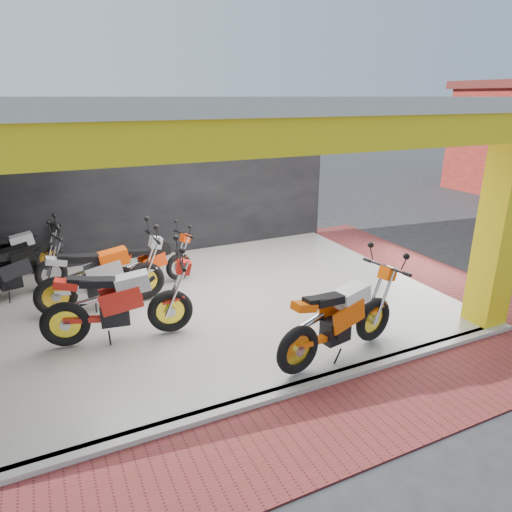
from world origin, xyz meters
The scene contains 16 objects.
ground centered at (0.00, 0.00, 0.00)m, with size 80.00×80.00×0.00m, color #2D2D30.
showroom_floor centered at (0.00, 2.00, 0.05)m, with size 8.00×6.00×0.10m, color silver.
showroom_ceiling centered at (0.00, 2.00, 3.60)m, with size 8.40×6.40×0.20m, color beige.
back_wall centered at (0.00, 5.10, 1.75)m, with size 8.20×0.20×3.50m, color black.
corner_column centered at (3.75, -0.75, 1.75)m, with size 0.50×0.50×3.50m, color yellow.
header_beam_front centered at (0.00, -1.00, 3.30)m, with size 8.40×0.30×0.40m, color yellow.
header_beam_right centered at (4.00, 2.00, 3.30)m, with size 0.30×6.40×0.40m, color yellow.
floor_kerb centered at (0.00, -1.02, 0.05)m, with size 8.00×0.20×0.10m, color silver.
paver_front centered at (0.00, -1.80, 0.01)m, with size 9.00×1.40×0.03m, color maroon.
paver_right centered at (4.80, 2.00, 0.01)m, with size 1.40×7.00×0.03m, color maroon.
moto_hero centered at (1.57, -0.50, 0.82)m, with size 2.35×0.87×1.43m, color #F65A0A, non-canonical shape.
moto_row_a centered at (-1.17, 1.10, 0.83)m, with size 2.40×0.89×1.47m, color red, non-canonical shape.
moto_row_b centered at (-0.42, 3.20, 0.68)m, with size 1.90×0.71×1.16m, color #F33A0A, non-canonical shape.
moto_row_c centered at (-1.24, 2.53, 0.83)m, with size 2.37×0.88×1.45m, color #B3B6BB, non-canonical shape.
moto_row_d centered at (-2.80, 3.78, 0.74)m, with size 2.08×0.77×1.27m, color black, non-canonical shape.
moto_row_e centered at (-2.80, 4.84, 0.74)m, with size 2.10×0.78×1.28m, color black, non-canonical shape.
Camera 1 is at (-2.75, -5.39, 3.70)m, focal length 32.00 mm.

